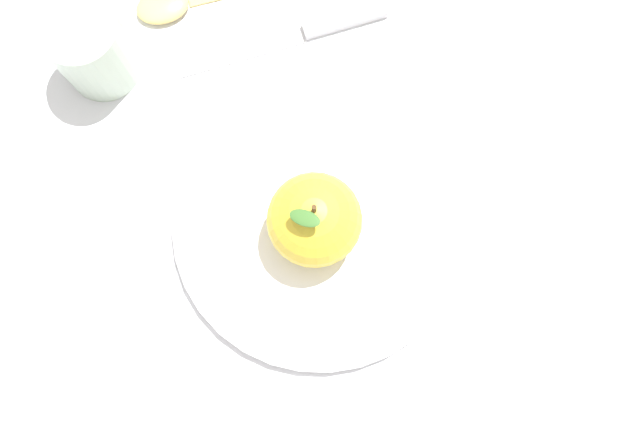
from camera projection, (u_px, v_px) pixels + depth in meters
ground_plane at (325, 180)px, 0.61m from camera, size 2.40×2.40×0.00m
dinner_plate at (320, 223)px, 0.60m from camera, size 0.25×0.25×0.01m
apple at (315, 220)px, 0.55m from camera, size 0.08×0.08×0.09m
cup at (90, 46)px, 0.59m from camera, size 0.07×0.07×0.08m
knife at (301, 33)px, 0.63m from camera, size 0.18×0.12×0.01m
spoon at (181, 2)px, 0.64m from camera, size 0.15×0.11×0.01m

